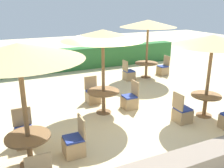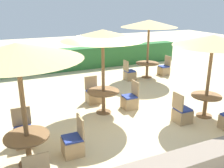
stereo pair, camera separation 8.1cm
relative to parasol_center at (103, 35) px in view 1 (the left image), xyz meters
The scene contains 18 objects.
ground_plane 2.57m from the parasol_center, 55.01° to the right, with size 40.00×40.00×0.00m, color beige.
hedge_row 6.09m from the parasol_center, 86.54° to the left, with size 13.00×0.70×1.13m, color #2D6B33.
stone_border 4.30m from the parasol_center, 84.55° to the right, with size 10.00×0.56×0.53m, color gray.
parasol_center is the anchor object (origin of this frame).
round_table_center 1.91m from the parasol_center, 135.00° to the left, with size 1.03×1.03×0.75m.
patio_chair_center_east 2.42m from the parasol_center, ahead, with size 0.46×0.46×0.93m.
patio_chair_center_north 2.43m from the parasol_center, 90.66° to the left, with size 0.46×0.46×0.93m.
parasol_back_right 4.48m from the parasol_center, 39.89° to the left, with size 2.57×2.57×2.69m.
round_table_back_right 4.88m from the parasol_center, 39.89° to the left, with size 1.08×1.08×0.72m.
patio_chair_back_right_east 5.79m from the parasol_center, 33.27° to the left, with size 0.46×0.46×0.93m.
patio_chair_back_right_west 4.39m from the parasol_center, 48.98° to the left, with size 0.46×0.46×0.93m.
parasol_front_left 3.14m from the parasol_center, 144.07° to the right, with size 2.59×2.59×2.69m.
round_table_front_left 3.70m from the parasol_center, 144.07° to the right, with size 0.96×0.96×0.71m.
patio_chair_front_left_east 3.31m from the parasol_center, 129.41° to the right, with size 0.46×0.46×0.93m.
patio_chair_front_left_north 3.52m from the parasol_center, 159.67° to the right, with size 0.46×0.46×0.93m.
parasol_front_right 3.20m from the parasol_center, 29.26° to the right, with size 2.32×2.32×2.55m.
round_table_front_right 3.76m from the parasol_center, 29.26° to the right, with size 0.91×0.91×0.70m.
patio_chair_front_right_west 3.32m from the parasol_center, 40.79° to the right, with size 0.46×0.46×0.93m.
Camera 1 is at (-3.25, -6.38, 3.41)m, focal length 40.00 mm.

